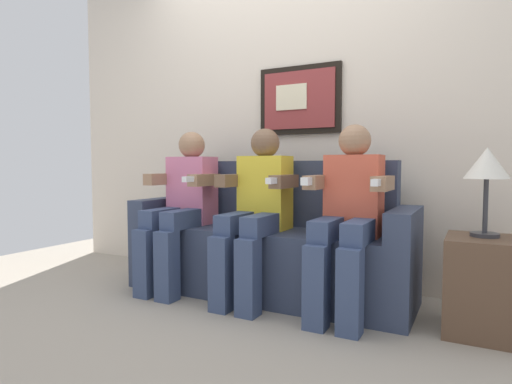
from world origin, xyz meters
name	(u,v)px	position (x,y,z in m)	size (l,w,h in m)	color
ground_plane	(245,307)	(0.00, 0.00, 0.00)	(5.60, 5.60, 0.00)	#9E9384
back_wall_assembly	(294,108)	(0.00, 0.76, 1.30)	(4.31, 0.10, 2.60)	beige
couch	(268,248)	(0.00, 0.33, 0.31)	(1.91, 0.58, 0.90)	#333D56
person_on_left	(182,203)	(-0.59, 0.16, 0.61)	(0.46, 0.56, 1.11)	pink
person_in_middle	(257,207)	(0.00, 0.16, 0.61)	(0.46, 0.56, 1.11)	yellow
person_on_right	(348,211)	(0.59, 0.16, 0.61)	(0.46, 0.56, 1.11)	#D8593F
side_table_right	(487,286)	(1.30, 0.22, 0.25)	(0.40, 0.40, 0.50)	brown
table_lamp	(487,167)	(1.28, 0.25, 0.86)	(0.22, 0.22, 0.46)	#333338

